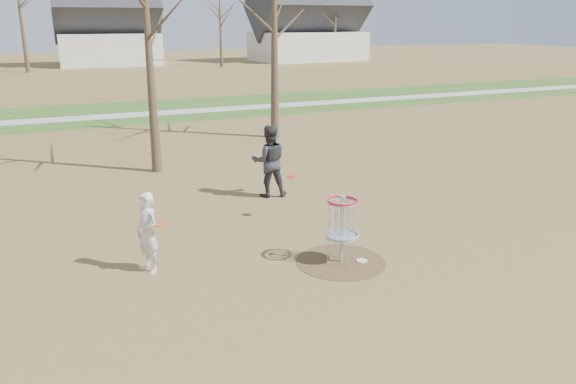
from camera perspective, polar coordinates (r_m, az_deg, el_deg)
The scene contains 11 objects.
ground at distance 11.36m, azimuth 5.39°, elevation -7.07°, with size 160.00×160.00×0.00m, color brown.
green_band at distance 30.81m, azimuth -13.92°, elevation 8.00°, with size 160.00×8.00×0.01m, color #2D5119.
footpath at distance 29.83m, azimuth -13.58°, elevation 7.76°, with size 160.00×1.50×0.01m, color #9E9E99.
dirt_circle at distance 11.36m, azimuth 5.39°, elevation -7.04°, with size 1.80×1.80×0.01m, color #47331E.
player_standing at distance 10.96m, azimuth -14.09°, elevation -4.03°, with size 0.57×0.38×1.57m, color silver.
player_throwing at distance 15.16m, azimuth -1.93°, elevation 3.16°, with size 0.95×0.74×1.96m, color #2D2D31.
disc_grounded at distance 11.41m, azimuth 7.51°, elevation -6.92°, with size 0.22×0.22×0.02m, color white.
discs_in_play at distance 11.98m, azimuth -5.25°, elevation -0.44°, with size 3.68×2.02×0.11m.
disc_golf_basket at distance 11.02m, azimuth 5.52°, elevation -2.73°, with size 0.64×0.64×1.35m.
bare_trees at distance 45.35m, azimuth -15.59°, elevation 17.46°, with size 52.62×44.98×9.00m.
houses_row at distance 62.31m, azimuth -15.46°, elevation 15.54°, with size 56.51×10.01×7.26m.
Camera 1 is at (-5.09, -9.03, 4.65)m, focal length 35.00 mm.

